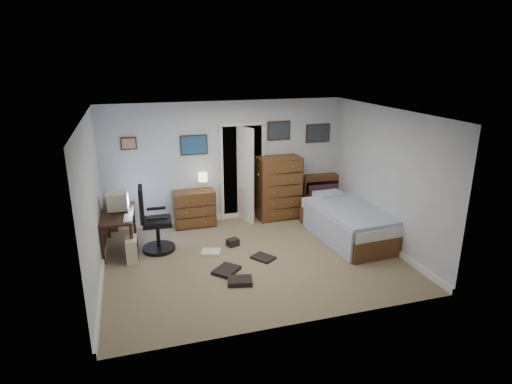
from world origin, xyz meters
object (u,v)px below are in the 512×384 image
Objects in this scene: computer_desk at (113,222)px; bed at (348,222)px; office_chair at (154,226)px; tall_dresser at (278,188)px; low_dresser at (194,209)px.

bed is (4.27, -0.75, -0.21)m from computer_desk.
tall_dresser is at bearing 22.05° from office_chair.
bed is at bearing -60.74° from tall_dresser.
low_dresser is at bearing 147.99° from bed.
computer_desk reaches higher than bed.
low_dresser is at bearing 176.10° from tall_dresser.
office_chair is at bearing 168.58° from bed.
office_chair is 3.62m from bed.
low_dresser is (0.87, 0.98, -0.09)m from office_chair.
computer_desk is 4.34m from bed.
tall_dresser reaches higher than computer_desk.
low_dresser is at bearing 27.70° from computer_desk.
computer_desk is 1.46× the size of low_dresser.
tall_dresser reaches higher than low_dresser.
office_chair is 0.90× the size of tall_dresser.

